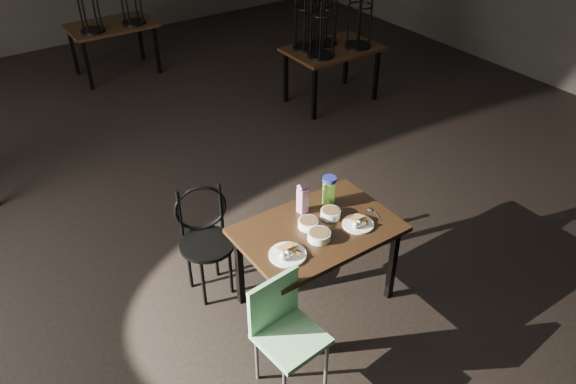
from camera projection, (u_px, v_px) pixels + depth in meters
main_table at (318, 236)px, 4.28m from camera, size 1.20×0.80×0.75m
plate_left at (288, 253)px, 3.96m from camera, size 0.27×0.27×0.09m
plate_right at (358, 223)px, 4.25m from camera, size 0.24×0.24×0.08m
bowl_near at (308, 223)px, 4.23m from camera, size 0.15×0.15×0.06m
bowl_far at (331, 213)px, 4.33m from camera, size 0.15×0.15×0.06m
bowl_big at (319, 235)px, 4.11m from camera, size 0.17×0.17×0.06m
juice_carton at (302, 199)px, 4.33m from camera, size 0.07×0.07×0.27m
water_bottle at (329, 190)px, 4.43m from camera, size 0.12×0.12×0.24m
spoon at (371, 210)px, 4.41m from camera, size 0.05×0.18×0.01m
bentwood_chair at (205, 233)px, 4.49m from camera, size 0.48×0.48×0.93m
school_chair at (285, 327)px, 3.73m from camera, size 0.45×0.45×0.88m
bg_table_right at (331, 44)px, 7.27m from camera, size 1.20×0.80×1.48m
bg_table_far at (111, 25)px, 8.04m from camera, size 1.20×0.80×1.48m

